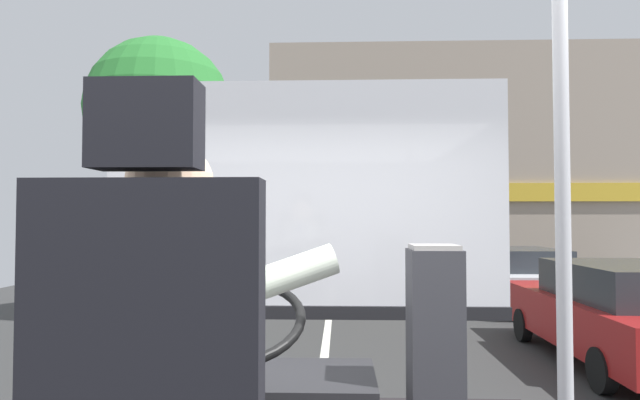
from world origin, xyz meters
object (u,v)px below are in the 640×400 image
Objects in this scene: fare_box at (435,363)px; handrail_pole at (563,247)px; bus_driver at (175,342)px; parked_car_red at (622,312)px; parked_car_white at (518,276)px.

handrail_pole is at bearing -69.55° from fare_box.
bus_driver is 1.11m from handrail_pole.
handrail_pole is 0.90m from fare_box.
parked_car_red is at bearing 56.37° from bus_driver.
handrail_pole is (1.05, 0.32, 0.21)m from bus_driver.
fare_box is at bearing 52.11° from bus_driver.
parked_car_red is (2.95, 5.69, -1.10)m from handrail_pole.
parked_car_red is at bearing -92.39° from parked_car_white.
handrail_pole is 0.49× the size of parked_car_white.
bus_driver is 0.83× the size of fare_box.
fare_box is at bearing 110.45° from handrail_pole.
fare_box is 5.97m from parked_car_red.
fare_box is 10.45m from parked_car_white.
bus_driver reaches higher than parked_car_white.
handrail_pole is at bearing 16.86° from bus_driver.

